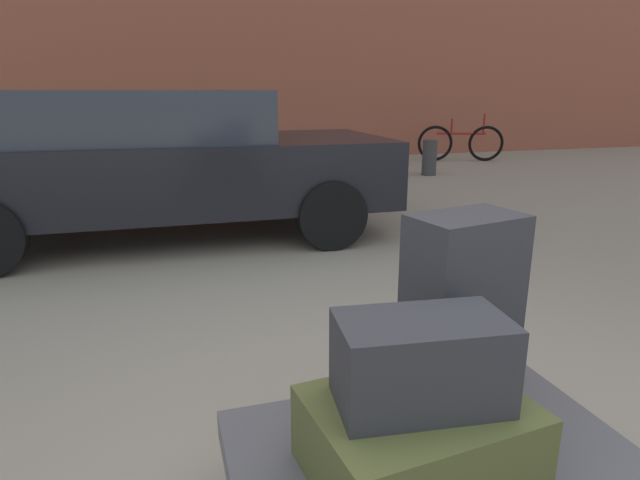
{
  "coord_description": "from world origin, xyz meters",
  "views": [
    {
      "loc": [
        -0.75,
        -1.27,
        1.42
      ],
      "look_at": [
        0.0,
        1.2,
        0.69
      ],
      "focal_mm": 29.9,
      "sensor_mm": 36.0,
      "label": 1
    }
  ],
  "objects_px": {
    "luggage_cart": "(429,465)",
    "suitcase_charcoal_rear_right": "(461,309)",
    "bicycle_leaning": "(461,143)",
    "bollard_kerb_mid": "(429,158)",
    "suitcase_olive_center": "(417,438)",
    "duffel_bag_charcoal_topmost_pile": "(421,362)",
    "bollard_kerb_near": "(350,161)",
    "parked_car": "(160,161)"
  },
  "relations": [
    {
      "from": "luggage_cart",
      "to": "suitcase_charcoal_rear_right",
      "type": "xyz_separation_m",
      "value": [
        0.23,
        0.24,
        0.41
      ]
    },
    {
      "from": "duffel_bag_charcoal_topmost_pile",
      "to": "suitcase_olive_center",
      "type": "bearing_deg",
      "value": -173.73
    },
    {
      "from": "suitcase_charcoal_rear_right",
      "to": "duffel_bag_charcoal_topmost_pile",
      "type": "height_order",
      "value": "suitcase_charcoal_rear_right"
    },
    {
      "from": "luggage_cart",
      "to": "bollard_kerb_near",
      "type": "xyz_separation_m",
      "value": [
        2.27,
        6.99,
        0.03
      ]
    },
    {
      "from": "suitcase_charcoal_rear_right",
      "to": "bicycle_leaning",
      "type": "bearing_deg",
      "value": 47.11
    },
    {
      "from": "suitcase_olive_center",
      "to": "suitcase_charcoal_rear_right",
      "type": "relative_size",
      "value": 0.9
    },
    {
      "from": "luggage_cart",
      "to": "bicycle_leaning",
      "type": "height_order",
      "value": "bicycle_leaning"
    },
    {
      "from": "duffel_bag_charcoal_topmost_pile",
      "to": "bollard_kerb_near",
      "type": "height_order",
      "value": "duffel_bag_charcoal_topmost_pile"
    },
    {
      "from": "duffel_bag_charcoal_topmost_pile",
      "to": "parked_car",
      "type": "distance_m",
      "value": 4.27
    },
    {
      "from": "parked_car",
      "to": "suitcase_charcoal_rear_right",
      "type": "bearing_deg",
      "value": -76.07
    },
    {
      "from": "bollard_kerb_near",
      "to": "bollard_kerb_mid",
      "type": "xyz_separation_m",
      "value": [
        1.45,
        0.0,
        0.0
      ]
    },
    {
      "from": "duffel_bag_charcoal_topmost_pile",
      "to": "parked_car",
      "type": "xyz_separation_m",
      "value": [
        -0.64,
        4.23,
        0.06
      ]
    },
    {
      "from": "suitcase_olive_center",
      "to": "bollard_kerb_near",
      "type": "xyz_separation_m",
      "value": [
        2.37,
        7.08,
        -0.15
      ]
    },
    {
      "from": "bicycle_leaning",
      "to": "bollard_kerb_near",
      "type": "xyz_separation_m",
      "value": [
        -2.99,
        -1.56,
        -0.07
      ]
    },
    {
      "from": "suitcase_olive_center",
      "to": "bicycle_leaning",
      "type": "bearing_deg",
      "value": 52.15
    },
    {
      "from": "duffel_bag_charcoal_topmost_pile",
      "to": "bollard_kerb_near",
      "type": "relative_size",
      "value": 0.77
    },
    {
      "from": "luggage_cart",
      "to": "parked_car",
      "type": "relative_size",
      "value": 0.29
    },
    {
      "from": "duffel_bag_charcoal_topmost_pile",
      "to": "bollard_kerb_mid",
      "type": "height_order",
      "value": "duffel_bag_charcoal_topmost_pile"
    },
    {
      "from": "duffel_bag_charcoal_topmost_pile",
      "to": "bollard_kerb_near",
      "type": "bearing_deg",
      "value": 77.77
    },
    {
      "from": "bollard_kerb_mid",
      "to": "parked_car",
      "type": "bearing_deg",
      "value": -147.32
    },
    {
      "from": "suitcase_charcoal_rear_right",
      "to": "bicycle_leaning",
      "type": "height_order",
      "value": "suitcase_charcoal_rear_right"
    },
    {
      "from": "duffel_bag_charcoal_topmost_pile",
      "to": "bicycle_leaning",
      "type": "distance_m",
      "value": 10.17
    },
    {
      "from": "luggage_cart",
      "to": "bollard_kerb_near",
      "type": "distance_m",
      "value": 7.35
    },
    {
      "from": "duffel_bag_charcoal_topmost_pile",
      "to": "bollard_kerb_mid",
      "type": "bearing_deg",
      "value": 67.97
    },
    {
      "from": "bicycle_leaning",
      "to": "parked_car",
      "type": "bearing_deg",
      "value": -143.62
    },
    {
      "from": "suitcase_charcoal_rear_right",
      "to": "bollard_kerb_mid",
      "type": "bearing_deg",
      "value": 50.97
    },
    {
      "from": "suitcase_olive_center",
      "to": "parked_car",
      "type": "height_order",
      "value": "parked_car"
    },
    {
      "from": "bollard_kerb_near",
      "to": "bollard_kerb_mid",
      "type": "relative_size",
      "value": 1.0
    },
    {
      "from": "bicycle_leaning",
      "to": "bollard_kerb_near",
      "type": "distance_m",
      "value": 3.37
    },
    {
      "from": "luggage_cart",
      "to": "suitcase_charcoal_rear_right",
      "type": "bearing_deg",
      "value": 46.34
    },
    {
      "from": "suitcase_olive_center",
      "to": "suitcase_charcoal_rear_right",
      "type": "xyz_separation_m",
      "value": [
        0.33,
        0.33,
        0.22
      ]
    },
    {
      "from": "suitcase_charcoal_rear_right",
      "to": "suitcase_olive_center",
      "type": "bearing_deg",
      "value": -146.18
    },
    {
      "from": "suitcase_olive_center",
      "to": "bollard_kerb_mid",
      "type": "bearing_deg",
      "value": 55.64
    },
    {
      "from": "luggage_cart",
      "to": "bollard_kerb_mid",
      "type": "height_order",
      "value": "bollard_kerb_mid"
    },
    {
      "from": "suitcase_charcoal_rear_right",
      "to": "bollard_kerb_near",
      "type": "distance_m",
      "value": 7.07
    },
    {
      "from": "suitcase_olive_center",
      "to": "duffel_bag_charcoal_topmost_pile",
      "type": "height_order",
      "value": "duffel_bag_charcoal_topmost_pile"
    },
    {
      "from": "luggage_cart",
      "to": "bollard_kerb_mid",
      "type": "relative_size",
      "value": 2.06
    },
    {
      "from": "luggage_cart",
      "to": "duffel_bag_charcoal_topmost_pile",
      "type": "height_order",
      "value": "duffel_bag_charcoal_topmost_pile"
    },
    {
      "from": "parked_car",
      "to": "luggage_cart",
      "type": "bearing_deg",
      "value": -79.85
    },
    {
      "from": "luggage_cart",
      "to": "bicycle_leaning",
      "type": "bearing_deg",
      "value": 58.41
    },
    {
      "from": "bicycle_leaning",
      "to": "bollard_kerb_mid",
      "type": "bearing_deg",
      "value": -134.67
    },
    {
      "from": "suitcase_charcoal_rear_right",
      "to": "bicycle_leaning",
      "type": "distance_m",
      "value": 9.72
    }
  ]
}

